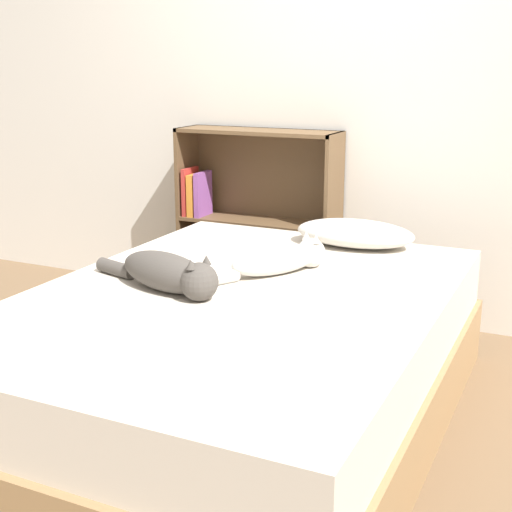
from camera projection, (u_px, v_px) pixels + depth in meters
name	position (u px, v px, depth m)	size (l,w,h in m)	color
ground_plane	(239.00, 421.00, 2.76)	(8.00, 8.00, 0.00)	brown
wall_back	(360.00, 80.00, 3.65)	(8.00, 0.06, 2.50)	silver
bed	(239.00, 359.00, 2.69)	(1.48, 2.05, 0.52)	#99754C
pillow	(355.00, 233.00, 3.26)	(0.55, 0.31, 0.12)	beige
cat_light	(280.00, 259.00, 2.84)	(0.38, 0.54, 0.14)	beige
cat_dark	(169.00, 273.00, 2.61)	(0.62, 0.27, 0.16)	#47423D
bookshelf	(257.00, 217.00, 3.95)	(0.89, 0.26, 0.99)	brown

